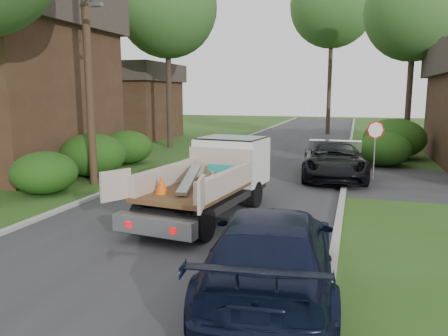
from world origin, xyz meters
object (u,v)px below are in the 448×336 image
utility_pole (88,51)px  navy_suv (271,251)px  black_pickup (334,160)px  tree_center_far (333,5)px  tree_left_far (167,8)px  tree_left_back (39,1)px  stop_sign (375,138)px  flatbed_truck (218,173)px  house_left_far (126,100)px  tree_right_far (415,11)px

utility_pole → navy_suv: 12.20m
black_pickup → navy_suv: (-0.51, -11.52, 0.01)m
utility_pole → tree_center_far: tree_center_far is taller
tree_left_far → navy_suv: bearing=-61.5°
tree_center_far → black_pickup: 23.38m
utility_pole → tree_left_back: bearing=136.7°
tree_left_far → tree_left_back: tree_left_far is taller
black_pickup → navy_suv: 11.53m
stop_sign → tree_center_far: 23.15m
tree_left_far → flatbed_truck: (7.97, -14.39, -7.80)m
house_left_far → tree_center_far: (15.50, 8.00, 7.93)m
stop_sign → navy_suv: stop_sign is taller
tree_left_back → black_pickup: 19.82m
tree_left_back → flatbed_truck: tree_left_back is taller
tree_left_back → black_pickup: size_ratio=2.16×
stop_sign → house_left_far: bearing=145.2°
tree_center_far → tree_right_far: bearing=-61.2°
black_pickup → tree_center_far: bearing=89.8°
utility_pole → navy_suv: utility_pole is taller
stop_sign → flatbed_truck: bearing=-126.5°
house_left_far → tree_left_far: bearing=-39.8°
tree_right_far → flatbed_truck: tree_right_far is taller
house_left_far → tree_left_back: 10.79m
tree_center_far → tree_left_far: bearing=-126.2°
utility_pole → tree_right_far: 20.12m
tree_right_far → flatbed_truck: bearing=-112.0°
tree_right_far → tree_left_far: bearing=-168.7°
flatbed_truck → tree_right_far: bearing=75.2°
tree_right_far → navy_suv: bearing=-101.1°
navy_suv → tree_left_back: bearing=-48.5°
stop_sign → tree_center_far: bearing=98.7°
stop_sign → flatbed_truck: 7.98m
tree_right_far → flatbed_truck: size_ratio=1.92×
utility_pole → tree_left_far: size_ratio=0.82×
tree_left_far → tree_right_far: size_ratio=1.06×
stop_sign → utility_pole: bearing=-159.4°
utility_pole → tree_center_far: size_ratio=0.68×
utility_pole → tree_left_far: (-2.02, 12.02, 3.81)m
flatbed_truck → house_left_far: bearing=133.0°
house_left_far → black_pickup: 21.59m
house_left_far → tree_left_far: 9.81m
tree_left_back → tree_center_far: 23.43m
flatbed_truck → navy_suv: 5.75m
navy_suv → stop_sign: bearing=-106.7°
house_left_far → flatbed_truck: size_ratio=1.26×
utility_pole → navy_suv: bearing=-41.1°
stop_sign → tree_left_back: 20.89m
navy_suv → house_left_far: bearing=-62.2°
stop_sign → tree_left_far: size_ratio=0.20×
stop_sign → navy_suv: 11.73m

